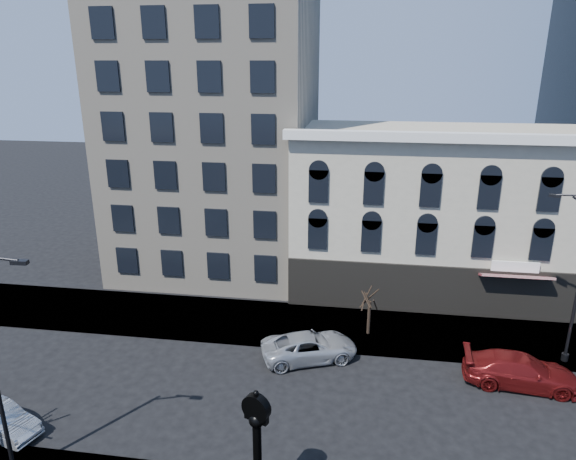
# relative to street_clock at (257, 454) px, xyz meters

# --- Properties ---
(ground) EXTENTS (160.00, 160.00, 0.00)m
(ground) POSITION_rel_street_clock_xyz_m (-2.38, 6.50, -2.46)
(ground) COLOR black
(ground) RESTS_ON ground
(sidewalk_far) EXTENTS (160.00, 6.00, 0.12)m
(sidewalk_far) POSITION_rel_street_clock_xyz_m (-2.38, 14.50, -2.40)
(sidewalk_far) COLOR gray
(sidewalk_far) RESTS_ON ground
(cream_tower) EXTENTS (15.90, 15.40, 42.50)m
(cream_tower) POSITION_rel_street_clock_xyz_m (-8.49, 25.38, 16.86)
(cream_tower) COLOR #BAAC96
(cream_tower) RESTS_ON ground
(victorian_row) EXTENTS (22.60, 11.19, 12.50)m
(victorian_row) POSITION_rel_street_clock_xyz_m (9.62, 22.39, 3.53)
(victorian_row) COLOR #BFB69D
(victorian_row) RESTS_ON ground
(street_clock) EXTENTS (1.18, 1.18, 5.19)m
(street_clock) POSITION_rel_street_clock_xyz_m (0.00, 0.00, 0.00)
(street_clock) COLOR black
(street_clock) RESTS_ON sidewalk_near
(street_lamp_far) EXTENTS (2.50, 1.11, 10.04)m
(street_lamp_far) POSITION_rel_street_clock_xyz_m (14.91, 12.74, 5.24)
(street_lamp_far) COLOR black
(street_lamp_far) RESTS_ON sidewalk_far
(bare_tree_far) EXTENTS (2.09, 2.09, 3.59)m
(bare_tree_far) POSITION_rel_street_clock_xyz_m (4.29, 13.98, 0.36)
(bare_tree_far) COLOR black
(bare_tree_far) RESTS_ON sidewalk_far
(car_far_a) EXTENTS (6.14, 4.42, 1.55)m
(car_far_a) POSITION_rel_street_clock_xyz_m (0.86, 10.71, -1.69)
(car_far_a) COLOR #A5A8AD
(car_far_a) RESTS_ON ground
(car_far_b) EXTENTS (6.12, 2.91, 1.72)m
(car_far_b) POSITION_rel_street_clock_xyz_m (12.38, 9.83, -1.60)
(car_far_b) COLOR maroon
(car_far_b) RESTS_ON ground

